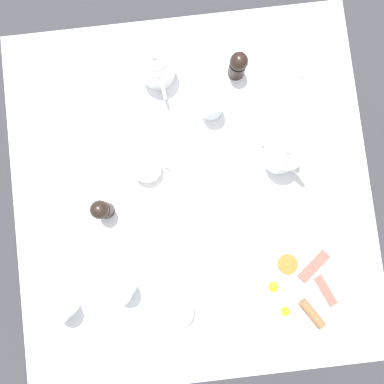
# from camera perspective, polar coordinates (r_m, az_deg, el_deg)

# --- Properties ---
(ground_plane) EXTENTS (8.00, 8.00, 0.00)m
(ground_plane) POSITION_cam_1_polar(r_m,az_deg,el_deg) (1.78, 0.00, -1.76)
(ground_plane) COLOR #333338
(table) EXTENTS (1.06, 1.03, 0.70)m
(table) POSITION_cam_1_polar(r_m,az_deg,el_deg) (1.14, 0.00, -0.32)
(table) COLOR silver
(table) RESTS_ON ground_plane
(breakfast_plate) EXTENTS (0.29, 0.29, 0.04)m
(breakfast_plate) POSITION_cam_1_polar(r_m,az_deg,el_deg) (1.13, 15.83, -14.00)
(breakfast_plate) COLOR white
(breakfast_plate) RESTS_ON table
(teapot_near) EXTENTS (0.16, 0.13, 0.13)m
(teapot_near) POSITION_cam_1_polar(r_m,az_deg,el_deg) (1.07, 13.76, 5.56)
(teapot_near) COLOR white
(teapot_near) RESTS_ON table
(teapot_far) EXTENTS (0.19, 0.10, 0.13)m
(teapot_far) POSITION_cam_1_polar(r_m,az_deg,el_deg) (1.11, -5.39, 18.49)
(teapot_far) COLOR white
(teapot_far) RESTS_ON table
(teacup_with_saucer_left) EXTENTS (0.15, 0.15, 0.06)m
(teacup_with_saucer_left) POSITION_cam_1_polar(r_m,az_deg,el_deg) (1.08, -2.07, -17.51)
(teacup_with_saucer_left) COLOR white
(teacup_with_saucer_left) RESTS_ON table
(teacup_with_saucer_right) EXTENTS (0.15, 0.15, 0.06)m
(teacup_with_saucer_right) POSITION_cam_1_polar(r_m,az_deg,el_deg) (1.07, -6.83, 3.53)
(teacup_with_saucer_right) COLOR white
(teacup_with_saucer_right) RESTS_ON table
(water_glass_tall) EXTENTS (0.06, 0.06, 0.09)m
(water_glass_tall) POSITION_cam_1_polar(r_m,az_deg,el_deg) (1.08, 3.01, 13.03)
(water_glass_tall) COLOR white
(water_glass_tall) RESTS_ON table
(water_glass_short) EXTENTS (0.06, 0.06, 0.10)m
(water_glass_short) POSITION_cam_1_polar(r_m,az_deg,el_deg) (1.06, -10.48, -14.36)
(water_glass_short) COLOR white
(water_glass_short) RESTS_ON table
(wine_glass_spare) EXTENTS (0.06, 0.06, 0.11)m
(wine_glass_spare) POSITION_cam_1_polar(r_m,az_deg,el_deg) (1.11, -19.17, -16.53)
(wine_glass_spare) COLOR white
(wine_glass_spare) RESTS_ON table
(pepper_grinder) EXTENTS (0.05, 0.05, 0.10)m
(pepper_grinder) POSITION_cam_1_polar(r_m,az_deg,el_deg) (1.05, -13.57, -2.67)
(pepper_grinder) COLOR black
(pepper_grinder) RESTS_ON table
(salt_grinder) EXTENTS (0.05, 0.05, 0.10)m
(salt_grinder) POSITION_cam_1_polar(r_m,az_deg,el_deg) (1.12, 7.01, 18.64)
(salt_grinder) COLOR black
(salt_grinder) RESTS_ON table
(napkin_folded) EXTENTS (0.15, 0.13, 0.01)m
(napkin_folded) POSITION_cam_1_polar(r_m,az_deg,el_deg) (1.21, 14.24, 19.79)
(napkin_folded) COLOR white
(napkin_folded) RESTS_ON table
(fork_by_plate) EXTENTS (0.17, 0.04, 0.00)m
(fork_by_plate) POSITION_cam_1_polar(r_m,az_deg,el_deg) (1.21, -17.69, 16.91)
(fork_by_plate) COLOR silver
(fork_by_plate) RESTS_ON table
(knife_by_plate) EXTENTS (0.05, 0.19, 0.00)m
(knife_by_plate) POSITION_cam_1_polar(r_m,az_deg,el_deg) (1.15, -17.96, 6.79)
(knife_by_plate) COLOR silver
(knife_by_plate) RESTS_ON table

